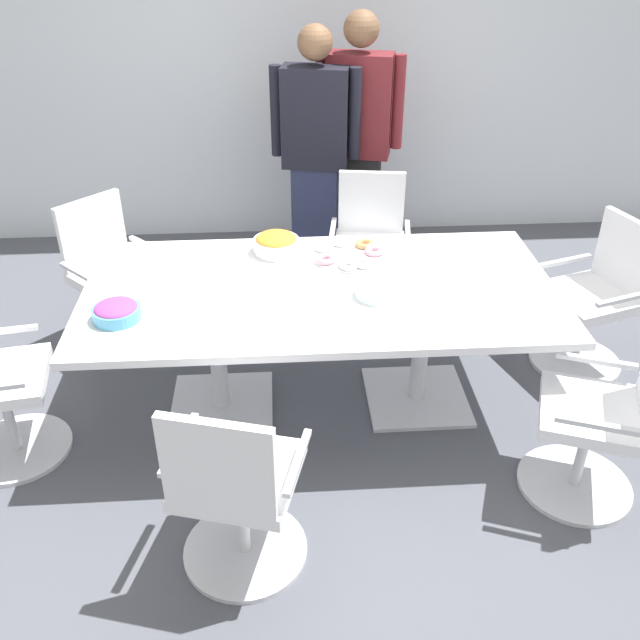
% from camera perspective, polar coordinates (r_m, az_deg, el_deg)
% --- Properties ---
extents(ground_plane, '(10.00, 10.00, 0.01)m').
position_cam_1_polar(ground_plane, '(3.96, 0.00, -6.84)').
color(ground_plane, '#4C4F56').
extents(back_wall, '(8.00, 0.10, 2.80)m').
position_cam_1_polar(back_wall, '(5.59, -1.72, 20.80)').
color(back_wall, silver).
rests_on(back_wall, ground).
extents(conference_table, '(2.40, 1.20, 0.75)m').
position_cam_1_polar(conference_table, '(3.60, 0.00, 1.02)').
color(conference_table, white).
rests_on(conference_table, ground).
extents(office_chair_0, '(0.67, 0.67, 0.91)m').
position_cam_1_polar(office_chair_0, '(2.89, -6.92, -14.03)').
color(office_chair_0, silver).
rests_on(office_chair_0, ground).
extents(office_chair_1, '(0.69, 0.69, 0.91)m').
position_cam_1_polar(office_chair_1, '(3.44, 22.22, -7.90)').
color(office_chair_1, silver).
rests_on(office_chair_1, ground).
extents(office_chair_2, '(0.68, 0.68, 0.91)m').
position_cam_1_polar(office_chair_2, '(4.38, 21.62, 1.27)').
color(office_chair_2, silver).
rests_on(office_chair_2, ground).
extents(office_chair_3, '(0.61, 0.61, 0.91)m').
position_cam_1_polar(office_chair_3, '(4.68, 4.07, 5.59)').
color(office_chair_3, silver).
rests_on(office_chair_3, ground).
extents(office_chair_4, '(0.76, 0.76, 0.91)m').
position_cam_1_polar(office_chair_4, '(4.49, -16.55, 3.04)').
color(office_chair_4, silver).
rests_on(office_chair_4, ground).
extents(person_standing_0, '(0.61, 0.30, 1.76)m').
position_cam_1_polar(person_standing_0, '(4.91, -0.38, 13.47)').
color(person_standing_0, '#232842').
rests_on(person_standing_0, ground).
extents(person_standing_1, '(0.61, 0.32, 1.83)m').
position_cam_1_polar(person_standing_1, '(5.04, 3.15, 14.36)').
color(person_standing_1, black).
rests_on(person_standing_1, ground).
extents(snack_bowl_candy_mix, '(0.23, 0.23, 0.09)m').
position_cam_1_polar(snack_bowl_candy_mix, '(3.38, -16.40, 0.71)').
color(snack_bowl_candy_mix, '#4C9EC6').
rests_on(snack_bowl_candy_mix, conference_table).
extents(snack_bowl_chips_orange, '(0.26, 0.26, 0.12)m').
position_cam_1_polar(snack_bowl_chips_orange, '(3.87, -3.63, 6.33)').
color(snack_bowl_chips_orange, white).
rests_on(snack_bowl_chips_orange, conference_table).
extents(donut_platter, '(0.40, 0.40, 0.04)m').
position_cam_1_polar(donut_platter, '(3.83, 2.34, 5.44)').
color(donut_platter, white).
rests_on(donut_platter, conference_table).
extents(plate_stack, '(0.20, 0.20, 0.05)m').
position_cam_1_polar(plate_stack, '(3.44, 4.63, 2.29)').
color(plate_stack, white).
rests_on(plate_stack, conference_table).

